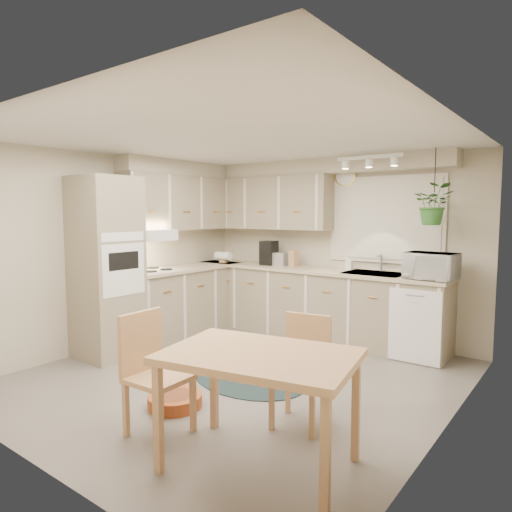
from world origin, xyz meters
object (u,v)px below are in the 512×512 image
chair_left (159,375)px  braided_rug (249,377)px  chair_back (300,372)px  microwave (431,263)px  pet_bed (175,401)px  dining_table (259,410)px

chair_left → braided_rug: (-0.18, 1.34, -0.46)m
chair_back → microwave: bearing=-109.1°
microwave → pet_bed: bearing=-114.5°
braided_rug → pet_bed: pet_bed is taller
dining_table → braided_rug: 1.68m
chair_back → microwave: 2.37m
dining_table → chair_left: 0.88m
chair_back → microwave: (0.34, 2.24, 0.69)m
chair_left → chair_back: 1.09m
chair_left → chair_back: bearing=131.9°
dining_table → microwave: size_ratio=2.27×
dining_table → pet_bed: dining_table is taller
dining_table → chair_left: bearing=-173.9°
dining_table → chair_back: (-0.10, 0.67, 0.04)m
dining_table → chair_left: (-0.88, -0.09, 0.07)m
pet_bed → microwave: size_ratio=0.87×
chair_back → dining_table: bearing=88.0°
chair_left → dining_table: bearing=93.8°
chair_left → microwave: (1.12, 3.00, 0.66)m
braided_rug → microwave: microwave is taller
dining_table → pet_bed: (-1.14, 0.31, -0.33)m
braided_rug → microwave: 2.38m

